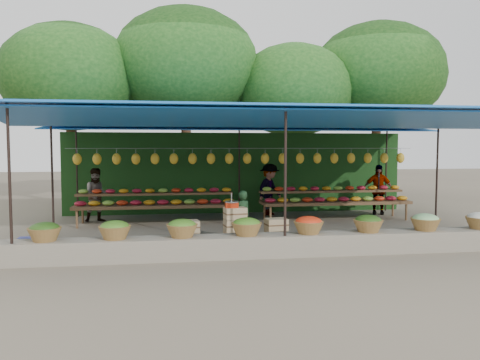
{
  "coord_description": "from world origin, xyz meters",
  "views": [
    {
      "loc": [
        -2.11,
        -11.29,
        2.05
      ],
      "look_at": [
        -0.38,
        0.2,
        1.23
      ],
      "focal_mm": 35.0,
      "sensor_mm": 36.0,
      "label": 1
    }
  ],
  "objects": [
    {
      "name": "customer_left",
      "position": [
        -4.09,
        1.9,
        0.74
      ],
      "size": [
        0.86,
        0.76,
        1.48
      ],
      "primitive_type": "imported",
      "rotation": [
        0.0,
        0.0,
        0.33
      ],
      "color": "slate",
      "rests_on": "ground"
    },
    {
      "name": "ground",
      "position": [
        0.0,
        0.0,
        0.0
      ],
      "size": [
        60.0,
        60.0,
        0.0
      ],
      "primitive_type": "plane",
      "color": "brown",
      "rests_on": "ground"
    },
    {
      "name": "crate_counter",
      "position": [
        -0.77,
        -1.51,
        0.31
      ],
      "size": [
        2.39,
        0.39,
        0.77
      ],
      "color": "tan",
      "rests_on": "ground"
    },
    {
      "name": "vendor_seated",
      "position": [
        -0.56,
        -1.3,
        0.55
      ],
      "size": [
        0.48,
        0.41,
        1.11
      ],
      "primitive_type": "imported",
      "rotation": [
        0.0,
        0.0,
        3.56
      ],
      "color": "#17331A",
      "rests_on": "ground"
    },
    {
      "name": "produce_baskets",
      "position": [
        -0.1,
        -2.75,
        0.56
      ],
      "size": [
        8.98,
        0.58,
        0.34
      ],
      "color": "brown",
      "rests_on": "stone_curb"
    },
    {
      "name": "stall_canopy",
      "position": [
        0.0,
        0.07,
        2.67
      ],
      "size": [
        10.8,
        6.6,
        2.82
      ],
      "color": "black",
      "rests_on": "ground"
    },
    {
      "name": "stone_curb",
      "position": [
        0.0,
        -2.75,
        0.2
      ],
      "size": [
        10.6,
        0.55,
        0.4
      ],
      "primitive_type": "cube",
      "color": "slate",
      "rests_on": "ground"
    },
    {
      "name": "fruit_table_right",
      "position": [
        2.51,
        1.35,
        0.61
      ],
      "size": [
        4.21,
        0.95,
        0.93
      ],
      "color": "#543421",
      "rests_on": "ground"
    },
    {
      "name": "tree_row",
      "position": [
        0.5,
        6.09,
        4.7
      ],
      "size": [
        16.51,
        5.5,
        7.12
      ],
      "color": "#351D13",
      "rests_on": "ground"
    },
    {
      "name": "weighing_scale",
      "position": [
        -0.82,
        -1.51,
        0.84
      ],
      "size": [
        0.29,
        0.29,
        0.31
      ],
      "color": "red",
      "rests_on": "crate_counter"
    },
    {
      "name": "blue_crate_front",
      "position": [
        -4.68,
        -2.1,
        0.17
      ],
      "size": [
        0.57,
        0.42,
        0.34
      ],
      "primitive_type": "cube",
      "rotation": [
        0.0,
        0.0,
        0.02
      ],
      "color": "navy",
      "rests_on": "ground"
    },
    {
      "name": "fruit_table_left",
      "position": [
        -2.49,
        1.35,
        0.61
      ],
      "size": [
        4.21,
        0.95,
        0.93
      ],
      "color": "#543421",
      "rests_on": "ground"
    },
    {
      "name": "netting_backdrop",
      "position": [
        0.0,
        3.15,
        1.25
      ],
      "size": [
        10.6,
        0.06,
        2.5
      ],
      "primitive_type": "cube",
      "color": "#194518",
      "rests_on": "ground"
    },
    {
      "name": "customer_right",
      "position": [
        4.19,
        2.17,
        0.76
      ],
      "size": [
        0.96,
        0.67,
        1.52
      ],
      "primitive_type": "imported",
      "rotation": [
        0.0,
        0.0,
        -0.37
      ],
      "color": "slate",
      "rests_on": "ground"
    },
    {
      "name": "customer_mid",
      "position": [
        0.87,
        2.47,
        0.78
      ],
      "size": [
        1.13,
        1.09,
        1.55
      ],
      "primitive_type": "imported",
      "rotation": [
        0.0,
        0.0,
        0.72
      ],
      "color": "slate",
      "rests_on": "ground"
    }
  ]
}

